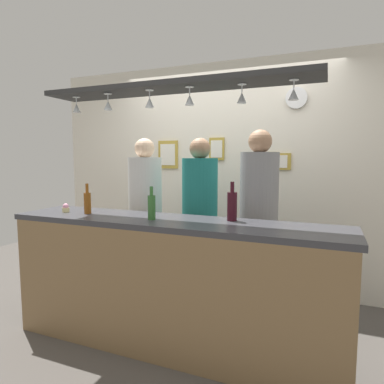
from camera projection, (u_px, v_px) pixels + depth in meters
ground_plane at (188, 325)px, 3.03m from camera, size 8.00×8.00×0.00m
back_wall at (224, 176)px, 3.91m from camera, size 4.40×0.06×2.60m
bar_counter at (161, 268)px, 2.49m from camera, size 2.70×0.55×1.04m
overhead_glass_rack at (172, 87)px, 2.54m from camera, size 2.20×0.36×0.04m
hanging_wineglass_far_left at (77, 108)px, 2.85m from camera, size 0.07×0.07×0.13m
hanging_wineglass_left at (108, 105)px, 2.70m from camera, size 0.07×0.07×0.13m
hanging_wineglass_center_left at (150, 102)px, 2.56m from camera, size 0.07×0.07×0.13m
hanging_wineglass_center at (190, 99)px, 2.44m from camera, size 0.07×0.07×0.13m
hanging_wineglass_center_right at (242, 97)px, 2.35m from camera, size 0.07×0.07×0.13m
hanging_wineglass_right at (294, 94)px, 2.22m from camera, size 0.07×0.07×0.13m
person_left_white_patterned_shirt at (145, 205)px, 3.42m from camera, size 0.34×0.34×1.71m
person_middle_teal_shirt at (200, 209)px, 3.20m from camera, size 0.34×0.34×1.70m
person_right_grey_shirt at (259, 208)px, 2.98m from camera, size 0.34×0.34×1.76m
bottle_beer_amber_tall at (87, 202)px, 2.87m from camera, size 0.06×0.06×0.26m
bottle_beer_green_import at (152, 206)px, 2.59m from camera, size 0.06×0.06×0.26m
bottle_wine_dark_red at (232, 205)px, 2.55m from camera, size 0.08×0.08×0.30m
cupcake at (66, 208)px, 2.95m from camera, size 0.06×0.06×0.08m
picture_frame_caricature at (168, 155)px, 4.11m from camera, size 0.26×0.02×0.34m
picture_frame_lower_pair at (277, 161)px, 3.62m from camera, size 0.30×0.02×0.18m
picture_frame_crest at (217, 149)px, 3.86m from camera, size 0.18×0.02×0.26m
wall_clock at (296, 98)px, 3.48m from camera, size 0.22×0.03×0.22m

